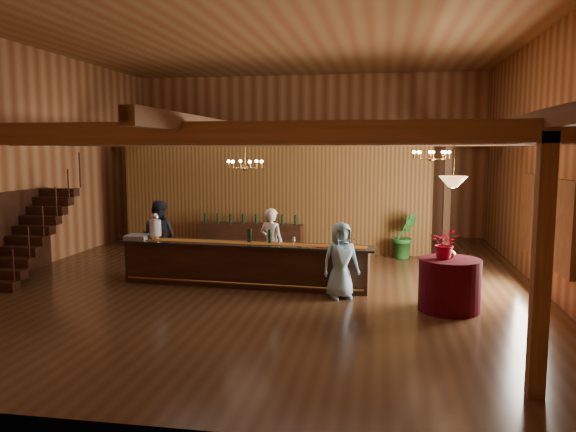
% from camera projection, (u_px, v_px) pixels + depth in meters
% --- Properties ---
extents(floor, '(14.00, 14.00, 0.00)m').
position_uv_depth(floor, '(266.00, 279.00, 12.98)').
color(floor, '#462C18').
rests_on(floor, ground).
extents(ceiling, '(14.00, 14.00, 0.00)m').
position_uv_depth(ceiling, '(265.00, 34.00, 12.32)').
color(ceiling, olive).
rests_on(ceiling, wall_back).
extents(wall_back, '(12.00, 0.10, 5.50)m').
position_uv_depth(wall_back, '(307.00, 156.00, 19.50)').
color(wall_back, '#A46B40').
rests_on(wall_back, floor).
extents(wall_front, '(12.00, 0.10, 5.50)m').
position_uv_depth(wall_front, '(126.00, 173.00, 5.79)').
color(wall_front, '#A46B40').
rests_on(wall_front, floor).
extents(wall_left, '(0.10, 14.00, 5.50)m').
position_uv_depth(wall_left, '(24.00, 159.00, 13.63)').
color(wall_left, '#A46B40').
rests_on(wall_left, floor).
extents(wall_right, '(0.10, 14.00, 5.50)m').
position_uv_depth(wall_right, '(548.00, 160.00, 11.66)').
color(wall_right, '#A46B40').
rests_on(wall_right, floor).
extents(beam_grid, '(11.90, 13.90, 0.39)m').
position_uv_depth(beam_grid, '(270.00, 138.00, 13.08)').
color(beam_grid, olive).
rests_on(beam_grid, wall_left).
extents(support_posts, '(9.20, 10.20, 3.20)m').
position_uv_depth(support_posts, '(261.00, 213.00, 12.29)').
color(support_posts, olive).
rests_on(support_posts, floor).
extents(partition_wall, '(9.00, 0.18, 3.10)m').
position_uv_depth(partition_wall, '(273.00, 199.00, 16.30)').
color(partition_wall, brown).
rests_on(partition_wall, floor).
extents(window_right_front, '(0.12, 1.05, 1.75)m').
position_uv_depth(window_right_front, '(566.00, 228.00, 10.25)').
color(window_right_front, white).
rests_on(window_right_front, wall_right).
extents(window_right_back, '(0.12, 1.05, 1.75)m').
position_uv_depth(window_right_back, '(530.00, 212.00, 12.79)').
color(window_right_back, white).
rests_on(window_right_back, wall_right).
extents(staircase, '(1.00, 2.80, 2.00)m').
position_uv_depth(staircase, '(30.00, 235.00, 13.03)').
color(staircase, '#3A1D11').
rests_on(staircase, floor).
extents(backroom_boxes, '(4.10, 0.60, 1.10)m').
position_uv_depth(backroom_boxes, '(291.00, 224.00, 18.35)').
color(backroom_boxes, '#3A1D11').
rests_on(backroom_boxes, floor).
extents(tasting_bar, '(5.73, 1.07, 0.96)m').
position_uv_depth(tasting_bar, '(244.00, 264.00, 12.27)').
color(tasting_bar, '#3A1D11').
rests_on(tasting_bar, floor).
extents(beverage_dispenser, '(0.26, 0.26, 0.60)m').
position_uv_depth(beverage_dispenser, '(155.00, 227.00, 12.70)').
color(beverage_dispenser, silver).
rests_on(beverage_dispenser, tasting_bar).
extents(glass_rack_tray, '(0.50, 0.50, 0.10)m').
position_uv_depth(glass_rack_tray, '(138.00, 237.00, 12.72)').
color(glass_rack_tray, gray).
rests_on(glass_rack_tray, tasting_bar).
extents(raffle_drum, '(0.34, 0.24, 0.30)m').
position_uv_depth(raffle_drum, '(345.00, 239.00, 11.66)').
color(raffle_drum, brown).
rests_on(raffle_drum, tasting_bar).
extents(bar_bottle_0, '(0.07, 0.07, 0.30)m').
position_uv_depth(bar_bottle_0, '(249.00, 236.00, 12.29)').
color(bar_bottle_0, black).
rests_on(bar_bottle_0, tasting_bar).
extents(bar_bottle_1, '(0.07, 0.07, 0.30)m').
position_uv_depth(bar_bottle_1, '(250.00, 236.00, 12.28)').
color(bar_bottle_1, black).
rests_on(bar_bottle_1, tasting_bar).
extents(bar_bottle_2, '(0.07, 0.07, 0.30)m').
position_uv_depth(bar_bottle_2, '(270.00, 236.00, 12.18)').
color(bar_bottle_2, black).
rests_on(bar_bottle_2, tasting_bar).
extents(backbar_shelf, '(3.06, 0.61, 0.86)m').
position_uv_depth(backbar_shelf, '(250.00, 239.00, 16.07)').
color(backbar_shelf, '#3A1D11').
rests_on(backbar_shelf, floor).
extents(round_table, '(1.13, 1.13, 0.98)m').
position_uv_depth(round_table, '(449.00, 285.00, 10.38)').
color(round_table, '#46050C').
rests_on(round_table, floor).
extents(chandelier_left, '(0.80, 0.80, 0.70)m').
position_uv_depth(chandelier_left, '(245.00, 164.00, 12.60)').
color(chandelier_left, '#AB792F').
rests_on(chandelier_left, beam_grid).
extents(chandelier_right, '(0.80, 0.80, 0.49)m').
position_uv_depth(chandelier_right, '(431.00, 155.00, 12.41)').
color(chandelier_right, '#AB792F').
rests_on(chandelier_right, beam_grid).
extents(pendant_lamp, '(0.52, 0.52, 0.90)m').
position_uv_depth(pendant_lamp, '(453.00, 182.00, 10.15)').
color(pendant_lamp, '#AB792F').
rests_on(pendant_lamp, beam_grid).
extents(bartender, '(0.71, 0.58, 1.66)m').
position_uv_depth(bartender, '(271.00, 244.00, 12.78)').
color(bartender, white).
rests_on(bartender, floor).
extents(staff_second, '(0.94, 0.78, 1.78)m').
position_uv_depth(staff_second, '(159.00, 238.00, 13.34)').
color(staff_second, black).
rests_on(staff_second, floor).
extents(guest, '(0.89, 0.76, 1.54)m').
position_uv_depth(guest, '(341.00, 260.00, 11.22)').
color(guest, '#88B8CD').
rests_on(guest, floor).
extents(floor_plant, '(0.86, 0.79, 1.26)m').
position_uv_depth(floor_plant, '(405.00, 236.00, 15.31)').
color(floor_plant, '#1F571B').
rests_on(floor_plant, floor).
extents(table_flowers, '(0.64, 0.60, 0.58)m').
position_uv_depth(table_flowers, '(445.00, 243.00, 10.30)').
color(table_flowers, '#B50C2D').
rests_on(table_flowers, round_table).
extents(table_vase, '(0.18, 0.18, 0.33)m').
position_uv_depth(table_vase, '(450.00, 249.00, 10.41)').
color(table_vase, '#AB792F').
rests_on(table_vase, round_table).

